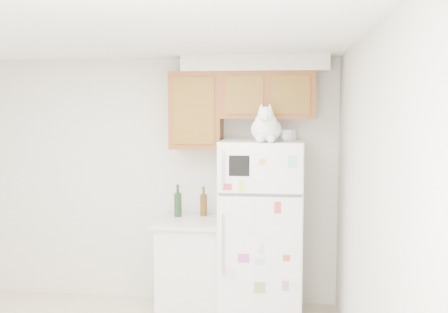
% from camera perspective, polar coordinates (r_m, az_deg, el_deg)
% --- Properties ---
extents(room_shell, '(3.84, 4.04, 2.52)m').
position_cam_1_polar(room_shell, '(3.75, -12.75, 0.15)').
color(room_shell, silver).
rests_on(room_shell, ground_plane).
extents(refrigerator, '(0.76, 0.78, 1.70)m').
position_cam_1_polar(refrigerator, '(5.02, 4.08, -7.95)').
color(refrigerator, white).
rests_on(refrigerator, ground_plane).
extents(base_counter, '(0.64, 0.64, 0.92)m').
position_cam_1_polar(base_counter, '(5.27, -3.59, -11.69)').
color(base_counter, white).
rests_on(base_counter, ground_plane).
extents(cat, '(0.33, 0.49, 0.34)m').
position_cam_1_polar(cat, '(4.65, 4.62, 3.16)').
color(cat, white).
rests_on(cat, refrigerator).
extents(storage_box_back, '(0.21, 0.19, 0.10)m').
position_cam_1_polar(storage_box_back, '(4.91, 6.57, 2.33)').
color(storage_box_back, white).
rests_on(storage_box_back, refrigerator).
extents(storage_box_front, '(0.18, 0.15, 0.09)m').
position_cam_1_polar(storage_box_front, '(4.85, 6.03, 2.25)').
color(storage_box_front, white).
rests_on(storage_box_front, refrigerator).
extents(bottle_green, '(0.08, 0.08, 0.32)m').
position_cam_1_polar(bottle_green, '(5.26, -5.05, -4.79)').
color(bottle_green, '#19381E').
rests_on(bottle_green, base_counter).
extents(bottle_amber, '(0.07, 0.07, 0.30)m').
position_cam_1_polar(bottle_amber, '(5.27, -2.24, -4.88)').
color(bottle_amber, '#593814').
rests_on(bottle_amber, base_counter).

